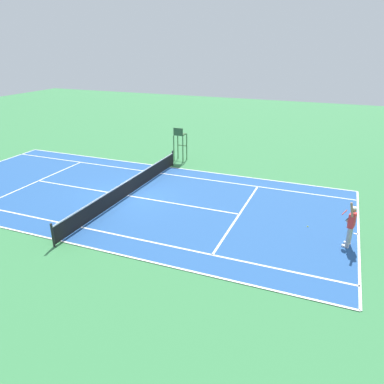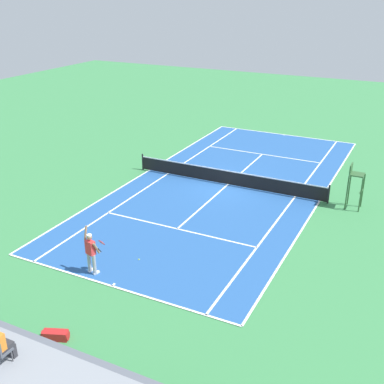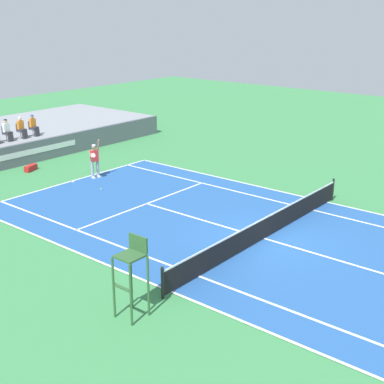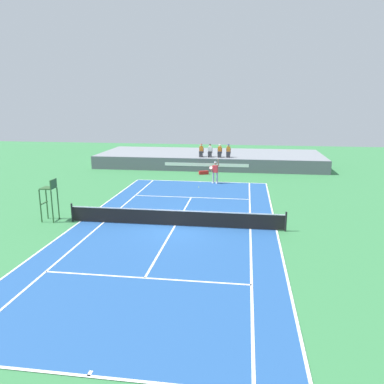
% 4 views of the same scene
% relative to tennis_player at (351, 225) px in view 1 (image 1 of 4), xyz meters
% --- Properties ---
extents(ground_plane, '(80.00, 80.00, 0.00)m').
position_rel_tennis_player_xyz_m(ground_plane, '(-1.27, -11.43, -0.99)').
color(ground_plane, '#387F47').
extents(court, '(11.08, 23.88, 0.03)m').
position_rel_tennis_player_xyz_m(court, '(-1.27, -11.43, -0.98)').
color(court, '#235193').
rests_on(court, ground).
extents(net, '(11.98, 0.10, 1.07)m').
position_rel_tennis_player_xyz_m(net, '(-1.27, -11.43, -0.47)').
color(net, black).
rests_on(net, ground).
extents(tennis_player, '(0.83, 0.61, 2.08)m').
position_rel_tennis_player_xyz_m(tennis_player, '(0.00, 0.00, 0.00)').
color(tennis_player, '#9E9EA3').
rests_on(tennis_player, ground).
extents(tennis_ball, '(0.07, 0.07, 0.07)m').
position_rel_tennis_player_xyz_m(tennis_ball, '(-1.15, -1.73, -0.96)').
color(tennis_ball, '#D1E533').
rests_on(tennis_ball, ground).
extents(umpire_chair, '(0.77, 0.77, 2.44)m').
position_rel_tennis_player_xyz_m(umpire_chair, '(-8.48, -11.43, 0.56)').
color(umpire_chair, '#2D562D').
rests_on(umpire_chair, ground).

